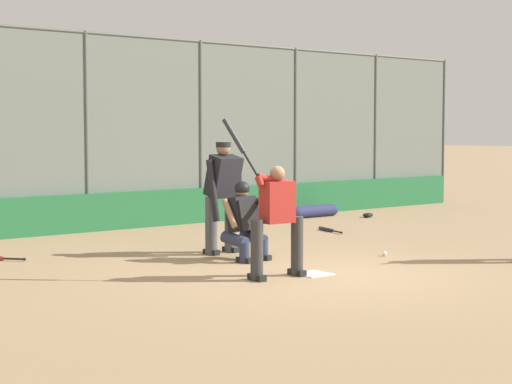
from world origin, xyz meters
The scene contains 11 objects.
ground_plane centered at (0.00, 0.00, 0.00)m, with size 160.00×160.00×0.00m, color #9E7F5B.
home_plate_marker centered at (0.00, 0.00, 0.01)m, with size 0.43×0.43×0.01m, color white.
backstop_fence centered at (0.00, -6.28, 1.97)m, with size 21.12×0.08×3.77m.
padding_wall centered at (0.00, -6.18, 0.36)m, with size 20.62×0.18×0.72m, color #236638.
batter_at_plate centered at (0.56, -0.10, 0.79)m, with size 0.95×0.67×2.07m.
catcher_behind_plate centered at (-0.07, -1.53, 0.60)m, with size 0.65×0.75×1.17m.
umpire_home centered at (-0.21, -2.28, 0.94)m, with size 0.71×0.47×1.74m.
spare_bat_near_backstop centered at (-3.52, -3.38, 0.03)m, with size 0.26×0.83×0.07m.
fielding_glove_on_dirt centered at (-6.00, -4.71, 0.05)m, with size 0.28×0.21×0.10m.
baseball_loose centered at (-1.97, -0.53, 0.04)m, with size 0.07×0.07×0.07m, color white.
equipment_bag_dugout_side centered at (-5.12, -5.49, 0.13)m, with size 1.36×0.27×0.27m.
Camera 1 is at (7.67, 8.27, 1.91)m, focal length 60.00 mm.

